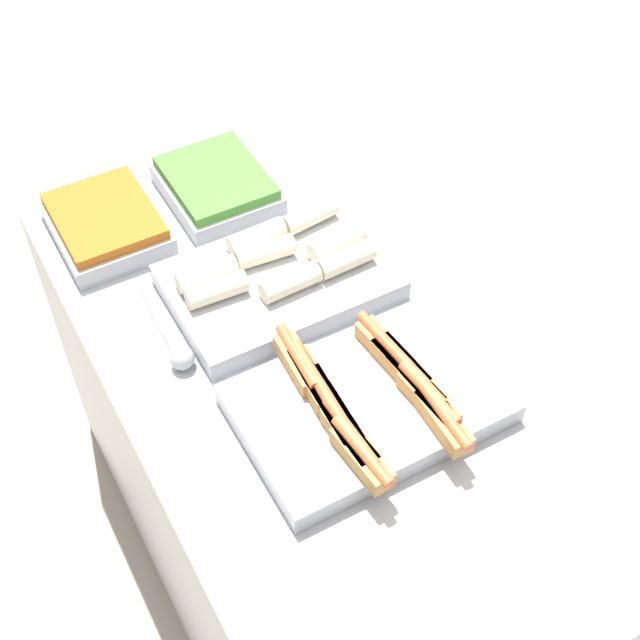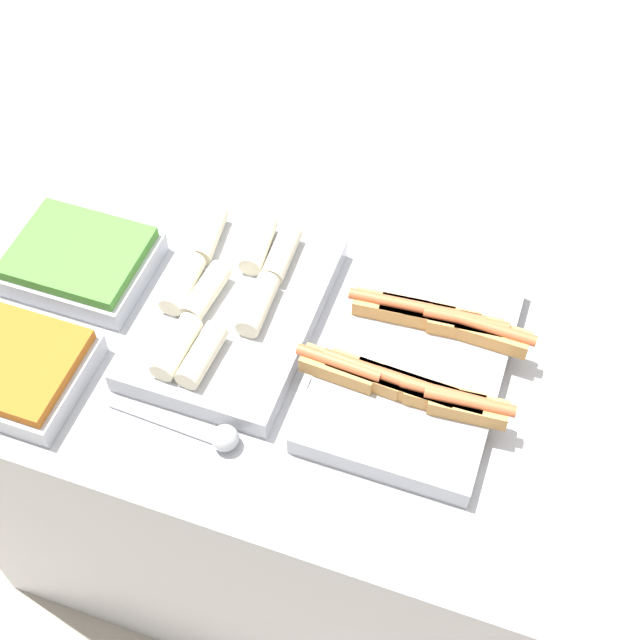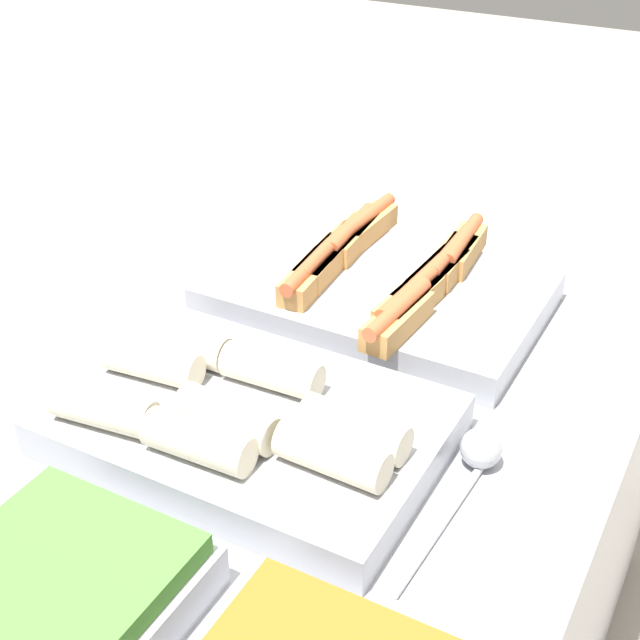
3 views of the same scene
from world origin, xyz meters
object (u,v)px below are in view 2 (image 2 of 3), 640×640
object	(u,v)px
tray_hotdogs	(416,361)
tray_wraps	(231,307)
tray_side_back	(80,261)
serving_spoon_near	(216,436)
tray_side_front	(10,366)

from	to	relation	value
tray_hotdogs	tray_wraps	distance (m)	0.38
tray_side_back	serving_spoon_near	bearing A→B (deg)	-33.54
tray_side_back	tray_wraps	bearing A→B (deg)	-1.45
tray_hotdogs	serving_spoon_near	size ratio (longest dim) A/B	1.87
tray_hotdogs	tray_wraps	bearing A→B (deg)	179.12
tray_hotdogs	tray_side_back	xyz separation A→B (m)	(-0.72, 0.01, -0.00)
tray_side_front	tray_side_back	world-z (taller)	same
tray_side_front	tray_side_back	distance (m)	0.28
tray_wraps	serving_spoon_near	xyz separation A→B (m)	(0.08, -0.27, -0.01)
tray_wraps	tray_side_front	distance (m)	0.43
tray_wraps	serving_spoon_near	size ratio (longest dim) A/B	1.78
tray_wraps	tray_hotdogs	bearing A→B (deg)	-0.88
serving_spoon_near	tray_wraps	bearing A→B (deg)	106.77
tray_side_front	serving_spoon_near	xyz separation A→B (m)	(0.42, -0.00, -0.01)
tray_wraps	tray_side_front	bearing A→B (deg)	-141.70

